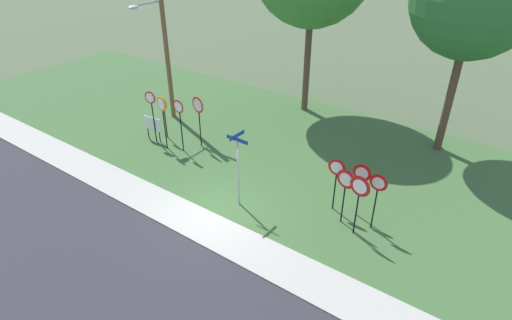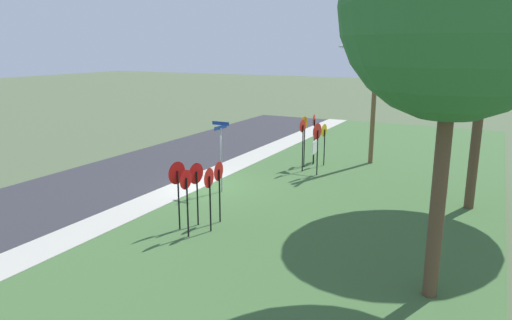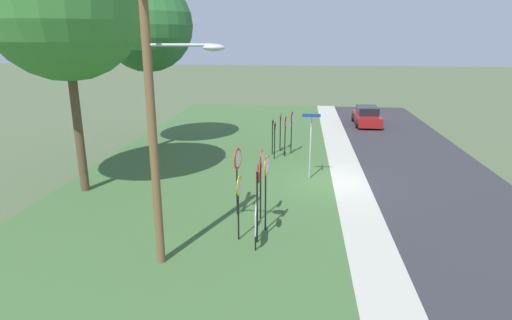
# 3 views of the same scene
# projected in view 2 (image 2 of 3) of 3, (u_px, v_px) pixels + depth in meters

# --- Properties ---
(ground_plane) EXTENTS (160.00, 160.00, 0.00)m
(ground_plane) POSITION_uv_depth(u_px,v_px,m) (206.00, 187.00, 21.15)
(ground_plane) COLOR #4C5B3D
(road_asphalt) EXTENTS (44.00, 6.40, 0.01)m
(road_asphalt) POSITION_uv_depth(u_px,v_px,m) (125.00, 174.00, 23.28)
(road_asphalt) COLOR #2D2D33
(road_asphalt) RESTS_ON ground_plane
(sidewalk_strip) EXTENTS (44.00, 1.60, 0.06)m
(sidewalk_strip) POSITION_uv_depth(u_px,v_px,m) (191.00, 184.00, 21.50)
(sidewalk_strip) COLOR #ADAA9E
(sidewalk_strip) RESTS_ON ground_plane
(grass_median) EXTENTS (44.00, 12.00, 0.04)m
(grass_median) POSITION_uv_depth(u_px,v_px,m) (334.00, 207.00, 18.48)
(grass_median) COLOR #3D6033
(grass_median) RESTS_ON ground_plane
(stop_sign_near_left) EXTENTS (0.60, 0.14, 2.65)m
(stop_sign_near_left) POSITION_uv_depth(u_px,v_px,m) (314.00, 129.00, 24.86)
(stop_sign_near_left) COLOR black
(stop_sign_near_left) RESTS_ON grass_median
(stop_sign_near_right) EXTENTS (0.68, 0.13, 2.65)m
(stop_sign_near_right) POSITION_uv_depth(u_px,v_px,m) (304.00, 131.00, 24.11)
(stop_sign_near_right) COLOR black
(stop_sign_near_right) RESTS_ON grass_median
(stop_sign_far_left) EXTENTS (0.78, 0.15, 2.56)m
(stop_sign_far_left) POSITION_uv_depth(u_px,v_px,m) (317.00, 137.00, 22.57)
(stop_sign_far_left) COLOR black
(stop_sign_far_left) RESTS_ON grass_median
(stop_sign_far_center) EXTENTS (0.62, 0.10, 2.62)m
(stop_sign_far_center) POSITION_uv_depth(u_px,v_px,m) (302.00, 135.00, 23.26)
(stop_sign_far_center) COLOR black
(stop_sign_far_center) RESTS_ON grass_median
(stop_sign_far_right) EXTENTS (0.66, 0.11, 2.20)m
(stop_sign_far_right) POSITION_uv_depth(u_px,v_px,m) (324.00, 136.00, 24.54)
(stop_sign_far_right) COLOR black
(stop_sign_far_right) RESTS_ON grass_median
(yield_sign_near_left) EXTENTS (0.68, 0.11, 2.21)m
(yield_sign_near_left) POSITION_uv_depth(u_px,v_px,m) (209.00, 185.00, 15.61)
(yield_sign_near_left) COLOR black
(yield_sign_near_left) RESTS_ON grass_median
(yield_sign_near_right) EXTENTS (0.73, 0.13, 2.24)m
(yield_sign_near_right) POSITION_uv_depth(u_px,v_px,m) (196.00, 179.00, 16.17)
(yield_sign_near_right) COLOR black
(yield_sign_near_right) RESTS_ON grass_median
(yield_sign_far_left) EXTENTS (0.77, 0.16, 2.38)m
(yield_sign_far_left) POSITION_uv_depth(u_px,v_px,m) (177.00, 179.00, 15.74)
(yield_sign_far_left) COLOR black
(yield_sign_far_left) RESTS_ON grass_median
(yield_sign_far_right) EXTENTS (0.68, 0.11, 2.21)m
(yield_sign_far_right) POSITION_uv_depth(u_px,v_px,m) (219.00, 178.00, 16.46)
(yield_sign_far_right) COLOR black
(yield_sign_far_right) RESTS_ON grass_median
(yield_sign_center) EXTENTS (0.65, 0.10, 2.27)m
(yield_sign_center) POSITION_uv_depth(u_px,v_px,m) (186.00, 188.00, 15.13)
(yield_sign_center) COLOR black
(yield_sign_center) RESTS_ON grass_median
(street_name_post) EXTENTS (0.96, 0.82, 3.06)m
(street_name_post) POSITION_uv_depth(u_px,v_px,m) (221.00, 151.00, 19.94)
(street_name_post) COLOR #9EA0A8
(street_name_post) RESTS_ON grass_median
(utility_pole) EXTENTS (2.10, 2.15, 8.60)m
(utility_pole) POSITION_uv_depth(u_px,v_px,m) (373.00, 76.00, 24.38)
(utility_pole) COLOR brown
(utility_pole) RESTS_ON grass_median
(notice_board) EXTENTS (1.10, 0.11, 1.25)m
(notice_board) POSITION_uv_depth(u_px,v_px,m) (315.00, 148.00, 25.22)
(notice_board) COLOR black
(notice_board) RESTS_ON grass_median
(oak_tree_right) EXTENTS (5.14, 5.14, 9.55)m
(oak_tree_right) POSITION_uv_depth(u_px,v_px,m) (457.00, 6.00, 10.23)
(oak_tree_right) COLOR brown
(oak_tree_right) RESTS_ON grass_median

